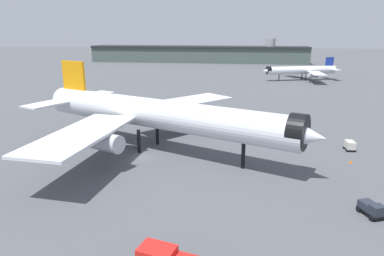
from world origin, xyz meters
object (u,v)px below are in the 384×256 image
(baggage_cart_trailing, at_px, (350,145))
(traffic_cone_near_nose, at_px, (350,161))
(airliner_far_taxiway, at_px, (302,70))
(airliner_near_gate, at_px, (157,114))
(baggage_tug_wing, at_px, (372,209))

(baggage_cart_trailing, bearing_deg, traffic_cone_near_nose, 163.42)
(traffic_cone_near_nose, bearing_deg, baggage_cart_trailing, 75.07)
(baggage_cart_trailing, relative_size, traffic_cone_near_nose, 4.02)
(airliner_far_taxiway, height_order, baggage_cart_trailing, airliner_far_taxiway)
(airliner_near_gate, distance_m, traffic_cone_near_nose, 35.49)
(baggage_cart_trailing, bearing_deg, airliner_near_gate, 95.74)
(airliner_far_taxiway, height_order, baggage_tug_wing, airliner_far_taxiway)
(baggage_tug_wing, height_order, baggage_cart_trailing, baggage_tug_wing)
(airliner_far_taxiway, relative_size, traffic_cone_near_nose, 61.68)
(baggage_tug_wing, bearing_deg, airliner_near_gate, -144.41)
(airliner_far_taxiway, relative_size, baggage_cart_trailing, 15.34)
(airliner_near_gate, height_order, traffic_cone_near_nose, airliner_near_gate)
(airliner_far_taxiway, distance_m, traffic_cone_near_nose, 109.27)
(baggage_tug_wing, height_order, traffic_cone_near_nose, baggage_tug_wing)
(airliner_far_taxiway, xyz_separation_m, baggage_tug_wing, (-12.69, -127.09, -3.70))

